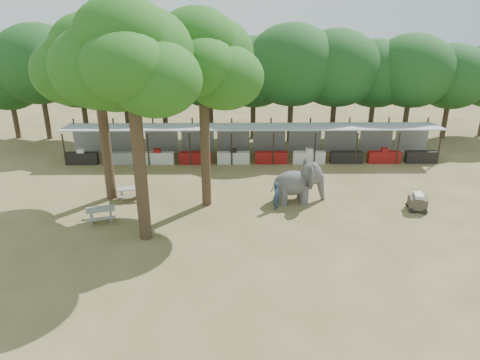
{
  "coord_description": "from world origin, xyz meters",
  "views": [
    {
      "loc": [
        -1.28,
        -19.6,
        12.43
      ],
      "look_at": [
        -1.0,
        5.0,
        2.0
      ],
      "focal_mm": 35.0,
      "sensor_mm": 36.0,
      "label": 1
    }
  ],
  "objects_px": {
    "elephant": "(299,182)",
    "yard_tree_left": "(95,64)",
    "cart_front": "(418,203)",
    "cart_back": "(417,200)",
    "yard_tree_back": "(200,60)",
    "picnic_table_near": "(101,213)",
    "picnic_table_far": "(130,192)",
    "yard_tree_center": "(128,59)",
    "handler": "(276,196)"
  },
  "relations": [
    {
      "from": "yard_tree_center",
      "to": "picnic_table_near",
      "type": "height_order",
      "value": "yard_tree_center"
    },
    {
      "from": "yard_tree_left",
      "to": "yard_tree_center",
      "type": "relative_size",
      "value": 0.92
    },
    {
      "from": "yard_tree_back",
      "to": "cart_front",
      "type": "bearing_deg",
      "value": -5.98
    },
    {
      "from": "elephant",
      "to": "cart_back",
      "type": "xyz_separation_m",
      "value": [
        6.9,
        -1.1,
        -0.74
      ]
    },
    {
      "from": "yard_tree_left",
      "to": "yard_tree_center",
      "type": "xyz_separation_m",
      "value": [
        3.0,
        -5.0,
        1.01
      ]
    },
    {
      "from": "picnic_table_near",
      "to": "cart_front",
      "type": "bearing_deg",
      "value": -11.16
    },
    {
      "from": "picnic_table_near",
      "to": "picnic_table_far",
      "type": "height_order",
      "value": "picnic_table_near"
    },
    {
      "from": "yard_tree_back",
      "to": "picnic_table_near",
      "type": "relative_size",
      "value": 6.13
    },
    {
      "from": "picnic_table_far",
      "to": "cart_back",
      "type": "bearing_deg",
      "value": -16.3
    },
    {
      "from": "yard_tree_left",
      "to": "cart_back",
      "type": "distance_m",
      "value": 20.26
    },
    {
      "from": "handler",
      "to": "cart_front",
      "type": "xyz_separation_m",
      "value": [
        8.27,
        -0.49,
        -0.32
      ]
    },
    {
      "from": "elephant",
      "to": "picnic_table_far",
      "type": "height_order",
      "value": "elephant"
    },
    {
      "from": "yard_tree_back",
      "to": "cart_front",
      "type": "relative_size",
      "value": 9.51
    },
    {
      "from": "picnic_table_far",
      "to": "cart_front",
      "type": "height_order",
      "value": "cart_front"
    },
    {
      "from": "cart_front",
      "to": "cart_back",
      "type": "distance_m",
      "value": 0.42
    },
    {
      "from": "yard_tree_left",
      "to": "yard_tree_back",
      "type": "bearing_deg",
      "value": -9.46
    },
    {
      "from": "picnic_table_far",
      "to": "cart_back",
      "type": "height_order",
      "value": "cart_back"
    },
    {
      "from": "yard_tree_center",
      "to": "elephant",
      "type": "relative_size",
      "value": 3.63
    },
    {
      "from": "yard_tree_left",
      "to": "yard_tree_back",
      "type": "height_order",
      "value": "yard_tree_back"
    },
    {
      "from": "elephant",
      "to": "cart_back",
      "type": "bearing_deg",
      "value": -14.5
    },
    {
      "from": "handler",
      "to": "picnic_table_near",
      "type": "relative_size",
      "value": 0.9
    },
    {
      "from": "picnic_table_far",
      "to": "cart_back",
      "type": "relative_size",
      "value": 1.41
    },
    {
      "from": "yard_tree_center",
      "to": "yard_tree_back",
      "type": "bearing_deg",
      "value": 53.14
    },
    {
      "from": "picnic_table_near",
      "to": "handler",
      "type": "bearing_deg",
      "value": -5.79
    },
    {
      "from": "picnic_table_far",
      "to": "yard_tree_left",
      "type": "bearing_deg",
      "value": 154.46
    },
    {
      "from": "elephant",
      "to": "yard_tree_left",
      "type": "bearing_deg",
      "value": 170.63
    },
    {
      "from": "yard_tree_center",
      "to": "picnic_table_near",
      "type": "relative_size",
      "value": 6.5
    },
    {
      "from": "yard_tree_back",
      "to": "cart_back",
      "type": "height_order",
      "value": "yard_tree_back"
    },
    {
      "from": "yard_tree_left",
      "to": "elephant",
      "type": "xyz_separation_m",
      "value": [
        11.75,
        -0.8,
        -6.95
      ]
    },
    {
      "from": "picnic_table_near",
      "to": "cart_back",
      "type": "bearing_deg",
      "value": -9.88
    },
    {
      "from": "yard_tree_center",
      "to": "yard_tree_back",
      "type": "relative_size",
      "value": 1.06
    },
    {
      "from": "yard_tree_left",
      "to": "picnic_table_far",
      "type": "height_order",
      "value": "yard_tree_left"
    },
    {
      "from": "elephant",
      "to": "yard_tree_back",
      "type": "bearing_deg",
      "value": 176.49
    },
    {
      "from": "yard_tree_center",
      "to": "cart_back",
      "type": "relative_size",
      "value": 10.3
    },
    {
      "from": "picnic_table_near",
      "to": "cart_front",
      "type": "distance_m",
      "value": 18.27
    },
    {
      "from": "yard_tree_back",
      "to": "yard_tree_left",
      "type": "bearing_deg",
      "value": 170.54
    },
    {
      "from": "yard_tree_center",
      "to": "yard_tree_back",
      "type": "distance_m",
      "value": 5.04
    },
    {
      "from": "picnic_table_far",
      "to": "yard_tree_center",
      "type": "bearing_deg",
      "value": -81.11
    },
    {
      "from": "yard_tree_back",
      "to": "picnic_table_near",
      "type": "height_order",
      "value": "yard_tree_back"
    },
    {
      "from": "yard_tree_back",
      "to": "handler",
      "type": "distance_m",
      "value": 8.86
    },
    {
      "from": "cart_back",
      "to": "cart_front",
      "type": "bearing_deg",
      "value": -112.6
    },
    {
      "from": "cart_back",
      "to": "picnic_table_near",
      "type": "bearing_deg",
      "value": 173.49
    },
    {
      "from": "cart_front",
      "to": "handler",
      "type": "bearing_deg",
      "value": -170.8
    },
    {
      "from": "yard_tree_back",
      "to": "picnic_table_near",
      "type": "xyz_separation_m",
      "value": [
        -5.68,
        -2.32,
        -8.03
      ]
    },
    {
      "from": "handler",
      "to": "picnic_table_far",
      "type": "bearing_deg",
      "value": 95.18
    },
    {
      "from": "yard_tree_back",
      "to": "picnic_table_near",
      "type": "distance_m",
      "value": 10.11
    },
    {
      "from": "yard_tree_back",
      "to": "picnic_table_far",
      "type": "relative_size",
      "value": 6.89
    },
    {
      "from": "cart_front",
      "to": "cart_back",
      "type": "bearing_deg",
      "value": 90.91
    },
    {
      "from": "yard_tree_left",
      "to": "elephant",
      "type": "relative_size",
      "value": 3.33
    },
    {
      "from": "picnic_table_near",
      "to": "cart_back",
      "type": "height_order",
      "value": "cart_back"
    }
  ]
}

